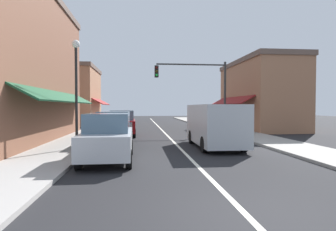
% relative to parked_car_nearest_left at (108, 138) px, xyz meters
% --- Properties ---
extents(ground_plane, '(80.00, 80.00, 0.00)m').
position_rel_parked_car_nearest_left_xyz_m(ground_plane, '(3.12, 12.15, -0.88)').
color(ground_plane, black).
extents(sidewalk_left, '(2.60, 56.00, 0.12)m').
position_rel_parked_car_nearest_left_xyz_m(sidewalk_left, '(-2.38, 12.15, -0.82)').
color(sidewalk_left, '#A39E99').
rests_on(sidewalk_left, ground).
extents(sidewalk_right, '(2.60, 56.00, 0.12)m').
position_rel_parked_car_nearest_left_xyz_m(sidewalk_right, '(8.62, 12.15, -0.82)').
color(sidewalk_right, gray).
rests_on(sidewalk_right, ground).
extents(lane_center_stripe, '(0.14, 52.00, 0.01)m').
position_rel_parked_car_nearest_left_xyz_m(lane_center_stripe, '(3.12, 12.15, -0.88)').
color(lane_center_stripe, silver).
rests_on(lane_center_stripe, ground).
extents(storefront_left_block, '(6.10, 14.20, 8.64)m').
position_rel_parked_car_nearest_left_xyz_m(storefront_left_block, '(-6.07, 6.15, 3.44)').
color(storefront_left_block, brown).
rests_on(storefront_left_block, ground).
extents(storefront_right_block, '(5.55, 10.20, 6.22)m').
position_rel_parked_car_nearest_left_xyz_m(storefront_right_block, '(12.03, 14.15, 2.24)').
color(storefront_right_block, '#9E6B4C').
rests_on(storefront_right_block, ground).
extents(storefront_far_left, '(6.18, 8.20, 6.49)m').
position_rel_parked_car_nearest_left_xyz_m(storefront_far_left, '(-6.11, 22.15, 2.37)').
color(storefront_far_left, '#9E6B4C').
rests_on(storefront_far_left, ground).
extents(parked_car_nearest_left, '(1.82, 4.12, 1.77)m').
position_rel_parked_car_nearest_left_xyz_m(parked_car_nearest_left, '(0.00, 0.00, 0.00)').
color(parked_car_nearest_left, '#B7BABF').
rests_on(parked_car_nearest_left, ground).
extents(parked_car_second_left, '(1.82, 4.12, 1.77)m').
position_rel_parked_car_nearest_left_xyz_m(parked_car_second_left, '(-0.13, 4.14, 0.00)').
color(parked_car_second_left, black).
rests_on(parked_car_second_left, ground).
extents(parked_car_third_left, '(1.87, 4.15, 1.77)m').
position_rel_parked_car_nearest_left_xyz_m(parked_car_third_left, '(-0.00, 9.06, 0.00)').
color(parked_car_third_left, maroon).
rests_on(parked_car_third_left, ground).
extents(van_in_lane, '(2.03, 5.19, 2.12)m').
position_rel_parked_car_nearest_left_xyz_m(van_in_lane, '(4.89, 3.16, 0.27)').
color(van_in_lane, '#B2B7BC').
rests_on(van_in_lane, ground).
extents(traffic_signal_mast_arm, '(5.67, 0.50, 5.57)m').
position_rel_parked_car_nearest_left_xyz_m(traffic_signal_mast_arm, '(5.92, 11.19, 2.97)').
color(traffic_signal_mast_arm, '#333333').
rests_on(traffic_signal_mast_arm, ground).
extents(street_lamp_left_near, '(0.36, 0.36, 5.03)m').
position_rel_parked_car_nearest_left_xyz_m(street_lamp_left_near, '(-1.69, 2.66, 2.49)').
color(street_lamp_left_near, black).
rests_on(street_lamp_left_near, ground).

